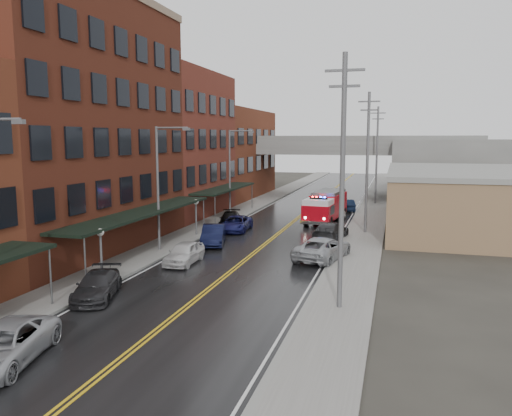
# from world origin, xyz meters

# --- Properties ---
(road) EXTENTS (11.00, 160.00, 0.02)m
(road) POSITION_xyz_m (0.00, 30.00, 0.01)
(road) COLOR black
(road) RESTS_ON ground
(sidewalk_left) EXTENTS (3.00, 160.00, 0.15)m
(sidewalk_left) POSITION_xyz_m (-7.30, 30.00, 0.07)
(sidewalk_left) COLOR slate
(sidewalk_left) RESTS_ON ground
(sidewalk_right) EXTENTS (3.00, 160.00, 0.15)m
(sidewalk_right) POSITION_xyz_m (7.30, 30.00, 0.07)
(sidewalk_right) COLOR slate
(sidewalk_right) RESTS_ON ground
(curb_left) EXTENTS (0.30, 160.00, 0.15)m
(curb_left) POSITION_xyz_m (-5.65, 30.00, 0.07)
(curb_left) COLOR gray
(curb_left) RESTS_ON ground
(curb_right) EXTENTS (0.30, 160.00, 0.15)m
(curb_right) POSITION_xyz_m (5.65, 30.00, 0.07)
(curb_right) COLOR gray
(curb_right) RESTS_ON ground
(brick_building_b) EXTENTS (9.00, 20.00, 18.00)m
(brick_building_b) POSITION_xyz_m (-13.30, 23.00, 9.00)
(brick_building_b) COLOR #512315
(brick_building_b) RESTS_ON ground
(brick_building_c) EXTENTS (9.00, 15.00, 15.00)m
(brick_building_c) POSITION_xyz_m (-13.30, 40.50, 7.50)
(brick_building_c) COLOR maroon
(brick_building_c) RESTS_ON ground
(brick_building_far) EXTENTS (9.00, 20.00, 12.00)m
(brick_building_far) POSITION_xyz_m (-13.30, 58.00, 6.00)
(brick_building_far) COLOR brown
(brick_building_far) RESTS_ON ground
(tan_building) EXTENTS (14.00, 22.00, 5.00)m
(tan_building) POSITION_xyz_m (16.00, 40.00, 2.50)
(tan_building) COLOR #8F734D
(tan_building) RESTS_ON ground
(right_far_block) EXTENTS (18.00, 30.00, 8.00)m
(right_far_block) POSITION_xyz_m (18.00, 70.00, 4.00)
(right_far_block) COLOR slate
(right_far_block) RESTS_ON ground
(awning_1) EXTENTS (2.60, 18.00, 3.09)m
(awning_1) POSITION_xyz_m (-7.49, 23.00, 2.99)
(awning_1) COLOR black
(awning_1) RESTS_ON ground
(awning_2) EXTENTS (2.60, 13.00, 3.09)m
(awning_2) POSITION_xyz_m (-7.49, 40.50, 2.99)
(awning_2) COLOR black
(awning_2) RESTS_ON ground
(globe_lamp_1) EXTENTS (0.44, 0.44, 3.12)m
(globe_lamp_1) POSITION_xyz_m (-6.40, 16.00, 2.31)
(globe_lamp_1) COLOR #59595B
(globe_lamp_1) RESTS_ON ground
(globe_lamp_2) EXTENTS (0.44, 0.44, 3.12)m
(globe_lamp_2) POSITION_xyz_m (-6.40, 30.00, 2.31)
(globe_lamp_2) COLOR #59595B
(globe_lamp_2) RESTS_ON ground
(street_lamp_1) EXTENTS (2.64, 0.22, 9.00)m
(street_lamp_1) POSITION_xyz_m (-6.55, 24.00, 5.19)
(street_lamp_1) COLOR #59595B
(street_lamp_1) RESTS_ON ground
(street_lamp_2) EXTENTS (2.64, 0.22, 9.00)m
(street_lamp_2) POSITION_xyz_m (-6.55, 40.00, 5.19)
(street_lamp_2) COLOR #59595B
(street_lamp_2) RESTS_ON ground
(utility_pole_0) EXTENTS (1.80, 0.24, 12.00)m
(utility_pole_0) POSITION_xyz_m (7.20, 15.00, 6.31)
(utility_pole_0) COLOR #59595B
(utility_pole_0) RESTS_ON ground
(utility_pole_1) EXTENTS (1.80, 0.24, 12.00)m
(utility_pole_1) POSITION_xyz_m (7.20, 35.00, 6.31)
(utility_pole_1) COLOR #59595B
(utility_pole_1) RESTS_ON ground
(utility_pole_2) EXTENTS (1.80, 0.24, 12.00)m
(utility_pole_2) POSITION_xyz_m (7.20, 55.00, 6.31)
(utility_pole_2) COLOR #59595B
(utility_pole_2) RESTS_ON ground
(overpass) EXTENTS (40.00, 10.00, 7.50)m
(overpass) POSITION_xyz_m (0.00, 62.00, 5.99)
(overpass) COLOR slate
(overpass) RESTS_ON ground
(fire_truck) EXTENTS (3.94, 8.40, 2.98)m
(fire_truck) POSITION_xyz_m (3.02, 40.20, 1.62)
(fire_truck) COLOR #AF0813
(fire_truck) RESTS_ON ground
(parked_car_left_2) EXTENTS (3.45, 5.55, 1.43)m
(parked_car_left_2) POSITION_xyz_m (-3.92, 5.80, 0.72)
(parked_car_left_2) COLOR #A5A7AD
(parked_car_left_2) RESTS_ON ground
(parked_car_left_3) EXTENTS (3.23, 4.91, 1.32)m
(parked_car_left_3) POSITION_xyz_m (-5.00, 13.40, 0.66)
(parked_car_left_3) COLOR #262628
(parked_car_left_3) RESTS_ON ground
(parked_car_left_4) EXTENTS (1.83, 4.26, 1.43)m
(parked_car_left_4) POSITION_xyz_m (-3.60, 21.20, 0.72)
(parked_car_left_4) COLOR silver
(parked_car_left_4) RESTS_ON ground
(parked_car_left_5) EXTENTS (2.83, 4.93, 1.54)m
(parked_car_left_5) POSITION_xyz_m (-3.81, 27.20, 0.77)
(parked_car_left_5) COLOR black
(parked_car_left_5) RESTS_ON ground
(parked_car_left_6) EXTENTS (2.58, 5.00, 1.35)m
(parked_car_left_6) POSITION_xyz_m (-3.91, 33.11, 0.67)
(parked_car_left_6) COLOR #161852
(parked_car_left_6) RESTS_ON ground
(parked_car_left_7) EXTENTS (3.16, 5.17, 1.40)m
(parked_car_left_7) POSITION_xyz_m (-5.00, 34.80, 0.70)
(parked_car_left_7) COLOR black
(parked_car_left_7) RESTS_ON ground
(parked_car_right_0) EXTENTS (3.79, 6.03, 1.55)m
(parked_car_right_0) POSITION_xyz_m (5.00, 24.76, 0.78)
(parked_car_right_0) COLOR #9DA0A5
(parked_car_right_0) RESTS_ON ground
(parked_car_right_1) EXTENTS (2.75, 5.32, 1.48)m
(parked_car_right_1) POSITION_xyz_m (4.66, 31.52, 0.74)
(parked_car_right_1) COLOR #28282A
(parked_car_right_1) RESTS_ON ground
(parked_car_right_2) EXTENTS (2.70, 4.34, 1.38)m
(parked_car_right_2) POSITION_xyz_m (3.60, 43.76, 0.69)
(parked_car_right_2) COLOR silver
(parked_car_right_2) RESTS_ON ground
(parked_car_right_3) EXTENTS (2.43, 4.39, 1.37)m
(parked_car_right_3) POSITION_xyz_m (4.31, 48.10, 0.68)
(parked_car_right_3) COLOR black
(parked_car_right_3) RESTS_ON ground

